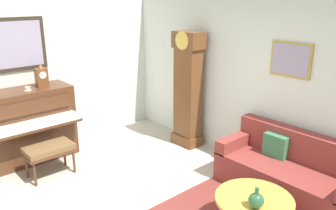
{
  "coord_description": "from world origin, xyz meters",
  "views": [
    {
      "loc": [
        3.15,
        -2.03,
        2.6
      ],
      "look_at": [
        -0.38,
        1.09,
        1.09
      ],
      "focal_mm": 36.99,
      "sensor_mm": 36.0,
      "label": 1
    }
  ],
  "objects_px": {
    "piano": "(28,125)",
    "green_jug": "(256,200)",
    "piano_bench": "(49,150)",
    "couch": "(289,172)",
    "teacup": "(28,89)",
    "coffee_table": "(254,200)",
    "mantel_clock": "(42,76)",
    "grandfather_clock": "(188,93)"
  },
  "relations": [
    {
      "from": "piano",
      "to": "green_jug",
      "type": "relative_size",
      "value": 6.0
    },
    {
      "from": "piano_bench",
      "to": "couch",
      "type": "height_order",
      "value": "couch"
    },
    {
      "from": "couch",
      "to": "teacup",
      "type": "distance_m",
      "value": 4.03
    },
    {
      "from": "coffee_table",
      "to": "piano",
      "type": "bearing_deg",
      "value": -160.79
    },
    {
      "from": "piano_bench",
      "to": "teacup",
      "type": "bearing_deg",
      "value": 178.09
    },
    {
      "from": "couch",
      "to": "piano",
      "type": "bearing_deg",
      "value": -146.16
    },
    {
      "from": "couch",
      "to": "coffee_table",
      "type": "bearing_deg",
      "value": -81.84
    },
    {
      "from": "piano",
      "to": "mantel_clock",
      "type": "distance_m",
      "value": 0.82
    },
    {
      "from": "green_jug",
      "to": "grandfather_clock",
      "type": "bearing_deg",
      "value": 151.23
    },
    {
      "from": "couch",
      "to": "mantel_clock",
      "type": "relative_size",
      "value": 5.0
    },
    {
      "from": "piano_bench",
      "to": "mantel_clock",
      "type": "distance_m",
      "value": 1.23
    },
    {
      "from": "piano",
      "to": "piano_bench",
      "type": "bearing_deg",
      "value": 1.88
    },
    {
      "from": "piano",
      "to": "couch",
      "type": "relative_size",
      "value": 0.76
    },
    {
      "from": "coffee_table",
      "to": "teacup",
      "type": "relative_size",
      "value": 7.59
    },
    {
      "from": "grandfather_clock",
      "to": "mantel_clock",
      "type": "bearing_deg",
      "value": -121.22
    },
    {
      "from": "grandfather_clock",
      "to": "teacup",
      "type": "bearing_deg",
      "value": -116.55
    },
    {
      "from": "piano_bench",
      "to": "grandfather_clock",
      "type": "bearing_deg",
      "value": 77.42
    },
    {
      "from": "piano_bench",
      "to": "mantel_clock",
      "type": "height_order",
      "value": "mantel_clock"
    },
    {
      "from": "piano_bench",
      "to": "teacup",
      "type": "height_order",
      "value": "teacup"
    },
    {
      "from": "piano",
      "to": "teacup",
      "type": "relative_size",
      "value": 12.41
    },
    {
      "from": "piano_bench",
      "to": "coffee_table",
      "type": "relative_size",
      "value": 0.8
    },
    {
      "from": "grandfather_clock",
      "to": "coffee_table",
      "type": "xyz_separation_m",
      "value": [
        2.25,
        -1.15,
        -0.57
      ]
    },
    {
      "from": "grandfather_clock",
      "to": "coffee_table",
      "type": "height_order",
      "value": "grandfather_clock"
    },
    {
      "from": "coffee_table",
      "to": "green_jug",
      "type": "bearing_deg",
      "value": -51.25
    },
    {
      "from": "couch",
      "to": "mantel_clock",
      "type": "xyz_separation_m",
      "value": [
        -3.35,
        -1.93,
        1.04
      ]
    },
    {
      "from": "piano_bench",
      "to": "green_jug",
      "type": "relative_size",
      "value": 2.92
    },
    {
      "from": "grandfather_clock",
      "to": "green_jug",
      "type": "height_order",
      "value": "grandfather_clock"
    },
    {
      "from": "couch",
      "to": "green_jug",
      "type": "height_order",
      "value": "couch"
    },
    {
      "from": "piano",
      "to": "couch",
      "type": "distance_m",
      "value": 4.04
    },
    {
      "from": "grandfather_clock",
      "to": "coffee_table",
      "type": "bearing_deg",
      "value": -27.16
    },
    {
      "from": "piano",
      "to": "piano_bench",
      "type": "distance_m",
      "value": 0.75
    },
    {
      "from": "piano",
      "to": "piano_bench",
      "type": "height_order",
      "value": "piano"
    },
    {
      "from": "piano_bench",
      "to": "mantel_clock",
      "type": "xyz_separation_m",
      "value": [
        -0.72,
        0.29,
        0.95
      ]
    },
    {
      "from": "couch",
      "to": "coffee_table",
      "type": "relative_size",
      "value": 2.16
    },
    {
      "from": "grandfather_clock",
      "to": "couch",
      "type": "relative_size",
      "value": 1.07
    },
    {
      "from": "coffee_table",
      "to": "green_jug",
      "type": "height_order",
      "value": "green_jug"
    },
    {
      "from": "coffee_table",
      "to": "green_jug",
      "type": "relative_size",
      "value": 3.67
    },
    {
      "from": "teacup",
      "to": "green_jug",
      "type": "height_order",
      "value": "teacup"
    },
    {
      "from": "teacup",
      "to": "green_jug",
      "type": "relative_size",
      "value": 0.48
    },
    {
      "from": "piano_bench",
      "to": "green_jug",
      "type": "bearing_deg",
      "value": 19.99
    },
    {
      "from": "mantel_clock",
      "to": "grandfather_clock",
      "type": "bearing_deg",
      "value": 58.78
    },
    {
      "from": "green_jug",
      "to": "coffee_table",
      "type": "bearing_deg",
      "value": 128.75
    }
  ]
}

